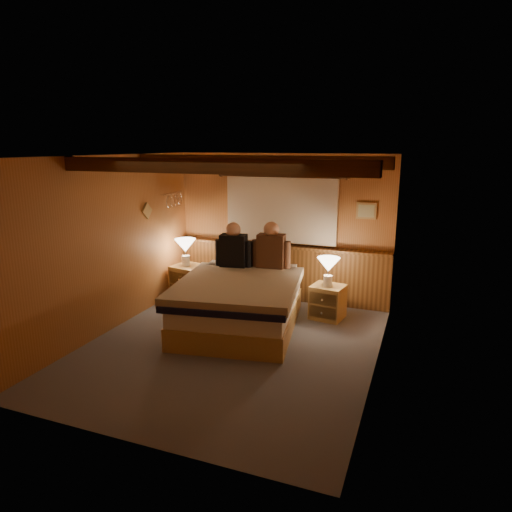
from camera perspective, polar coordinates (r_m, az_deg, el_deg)
The scene contains 19 objects.
floor at distance 6.00m, azimuth -3.11°, elevation -11.19°, with size 4.20×4.20×0.00m, color slate.
ceiling at distance 5.45m, azimuth -3.45°, elevation 12.37°, with size 4.20×4.20×0.00m, color #E2AE54.
wall_back at distance 7.53m, azimuth 3.25°, elevation 3.55°, with size 3.60×3.60×0.00m, color #C07D45.
wall_left at distance 6.53m, azimuth -17.86°, elevation 1.34°, with size 4.20×4.20×0.00m, color #C07D45.
wall_right at distance 5.16m, azimuth 15.33°, elevation -1.67°, with size 4.20×4.20×0.00m, color #C07D45.
wall_front at distance 3.87m, azimuth -16.12°, elevation -6.90°, with size 3.60×3.60×0.00m, color #C07D45.
wainscot at distance 7.63m, azimuth 3.03°, elevation -1.82°, with size 3.60×0.23×0.94m.
curtain_window at distance 7.41m, azimuth 3.12°, elevation 5.90°, with size 2.18×0.09×1.11m.
ceiling_beams at distance 5.59m, azimuth -2.79°, elevation 11.49°, with size 3.60×1.65×0.16m.
coat_rail at distance 7.69m, azimuth -10.32°, elevation 7.09°, with size 0.05×0.55×0.24m.
framed_print at distance 7.17m, azimuth 13.63°, elevation 5.50°, with size 0.30×0.04×0.25m.
bed at distance 6.45m, azimuth -2.05°, elevation -5.83°, with size 1.90×2.30×0.71m.
nightstand_left at distance 7.77m, azimuth -8.35°, elevation -3.23°, with size 0.60×0.56×0.56m.
nightstand_right at distance 6.90m, azimuth 8.93°, elevation -5.69°, with size 0.52×0.48×0.51m.
lamp_left at distance 7.63m, azimuth -8.83°, elevation 1.11°, with size 0.35×0.35×0.46m.
lamp_right at distance 6.70m, azimuth 9.04°, elevation -1.28°, with size 0.33×0.33×0.43m.
person_left at distance 6.97m, azimuth -2.83°, elevation 0.97°, with size 0.58×0.28×0.71m.
person_right at distance 6.90m, azimuth 1.91°, elevation 0.93°, with size 0.60×0.28×0.73m.
duffel_bag at distance 7.14m, azimuth -5.51°, elevation -5.87°, with size 0.47×0.31×0.32m.
Camera 1 is at (2.23, -4.97, 2.52)m, focal length 32.00 mm.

